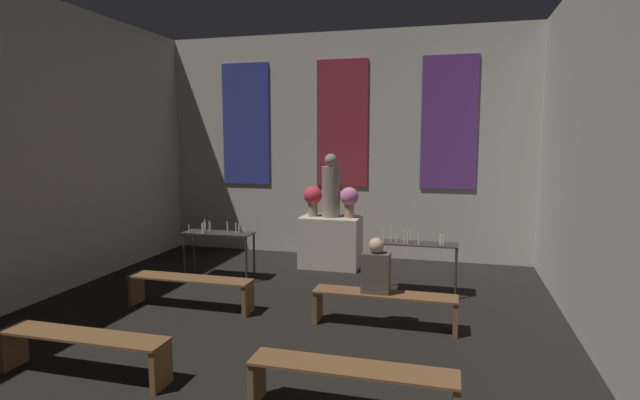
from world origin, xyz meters
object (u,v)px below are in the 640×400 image
statue (331,188)px  flower_vase_right (349,199)px  pew_third_left (83,346)px  person_seated (376,269)px  flower_vase_left (313,198)px  pew_third_right (352,380)px  candle_rack_right (418,250)px  pew_back_right (384,302)px  pew_back_left (190,286)px  altar (331,242)px  candle_rack_left (219,239)px

statue → flower_vase_right: bearing=0.0°
flower_vase_right → pew_third_left: size_ratio=0.31×
person_seated → flower_vase_left: bearing=120.2°
statue → person_seated: (1.29, -2.83, -0.73)m
person_seated → pew_third_right: bearing=-87.0°
statue → candle_rack_right: size_ratio=0.96×
flower_vase_left → statue: bearing=-0.0°
pew_back_right → pew_third_right: bearing=-90.0°
flower_vase_left → candle_rack_right: flower_vase_left is taller
statue → pew_third_right: statue is taller
flower_vase_right → candle_rack_right: flower_vase_right is taller
pew_third_right → pew_back_left: size_ratio=1.00×
flower_vase_left → pew_back_left: flower_vase_left is taller
pew_back_left → person_seated: bearing=0.0°
pew_back_left → pew_back_right: size_ratio=1.00×
statue → altar: bearing=90.0°
pew_third_left → pew_back_left: same height
pew_back_left → pew_third_right: bearing=-37.6°
pew_back_right → altar: bearing=116.4°
flower_vase_left → person_seated: size_ratio=0.80×
flower_vase_right → candle_rack_right: 1.96m
altar → pew_third_right: (1.41, -4.99, -0.15)m
altar → candle_rack_right: bearing=-36.3°
altar → statue: (0.00, -0.00, 1.03)m
candle_rack_left → pew_back_left: bearing=-78.6°
statue → candle_rack_left: 2.28m
flower_vase_left → pew_back_right: flower_vase_left is taller
pew_back_right → flower_vase_right: bearing=110.4°
statue → candle_rack_right: bearing=-36.3°
candle_rack_left → pew_third_right: bearing=-50.0°
pew_back_right → candle_rack_right: bearing=78.8°
pew_third_left → pew_back_right: size_ratio=1.00×
candle_rack_left → person_seated: 3.40m
statue → pew_third_left: size_ratio=0.64×
statue → flower_vase_right: size_ratio=2.08×
candle_rack_left → pew_third_left: 3.77m
flower_vase_right → pew_back_right: 3.18m
pew_third_right → statue: bearing=105.7°
statue → candle_rack_left: (-1.72, -1.26, -0.81)m
pew_third_left → candle_rack_right: bearing=50.1°
candle_rack_left → flower_vase_left: bearing=42.7°
statue → person_seated: size_ratio=1.65×
candle_rack_left → pew_third_left: (0.32, -3.73, -0.37)m
statue → pew_third_right: size_ratio=0.64×
altar → candle_rack_left: bearing=-143.8°
flower_vase_left → person_seated: 3.32m
altar → pew_back_left: size_ratio=0.60×
flower_vase_left → pew_back_right: size_ratio=0.31×
flower_vase_left → pew_third_right: bearing=-70.6°
altar → flower_vase_left: bearing=180.0°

